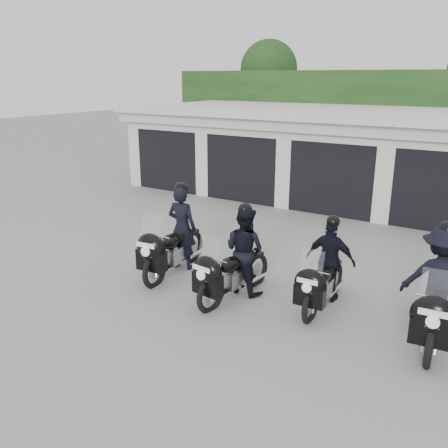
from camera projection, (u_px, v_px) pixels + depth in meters
The scene contains 7 objects.
ground at pixel (237, 276), 10.06m from camera, with size 80.00×80.00×0.00m, color gray.
garage_block at pixel (358, 157), 16.15m from camera, with size 16.40×6.80×2.96m.
background_vegetation at pixel (405, 109), 19.49m from camera, with size 20.00×3.90×5.80m.
police_bike_a at pixel (174, 238), 10.04m from camera, with size 0.80×2.28×1.99m.
police_bike_b at pixel (239, 257), 8.99m from camera, with size 0.92×2.13×1.86m.
police_bike_c at pixel (327, 267), 8.66m from camera, with size 0.95×1.98×1.72m.
police_bike_d at pixel (438, 288), 7.53m from camera, with size 1.23×2.26×1.97m.
Camera 1 is at (4.68, -8.01, 4.07)m, focal length 38.00 mm.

